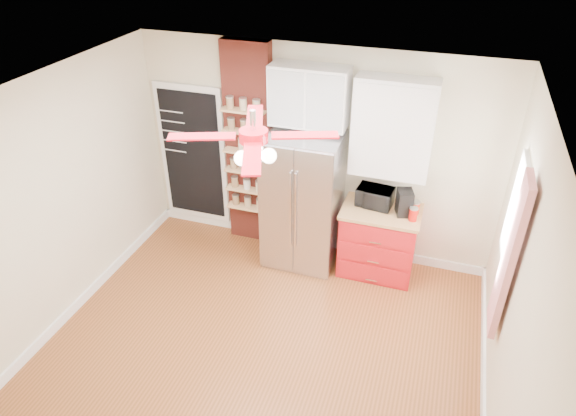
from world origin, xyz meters
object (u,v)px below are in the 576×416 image
(coffee_maker, at_px, (404,202))
(pantry_jar_oats, at_px, (242,144))
(toaster_oven, at_px, (375,197))
(ceiling_fan, at_px, (254,137))
(canister_left, at_px, (413,215))
(red_cabinet, at_px, (378,241))
(fridge, at_px, (303,201))

(coffee_maker, distance_m, pantry_jar_oats, 2.11)
(toaster_oven, xyz_separation_m, pantry_jar_oats, (-1.72, 0.04, 0.43))
(ceiling_fan, relative_size, toaster_oven, 3.33)
(canister_left, height_order, pantry_jar_oats, pantry_jar_oats)
(red_cabinet, xyz_separation_m, pantry_jar_oats, (-1.83, 0.12, 0.99))
(canister_left, bearing_deg, red_cabinet, 163.28)
(ceiling_fan, distance_m, toaster_oven, 2.40)
(canister_left, bearing_deg, fridge, 177.39)
(red_cabinet, height_order, ceiling_fan, ceiling_fan)
(toaster_oven, bearing_deg, pantry_jar_oats, -174.98)
(red_cabinet, height_order, toaster_oven, toaster_oven)
(red_cabinet, bearing_deg, ceiling_fan, -118.71)
(fridge, relative_size, coffee_maker, 5.66)
(coffee_maker, bearing_deg, toaster_oven, 148.87)
(ceiling_fan, height_order, canister_left, ceiling_fan)
(ceiling_fan, distance_m, pantry_jar_oats, 2.24)
(fridge, distance_m, canister_left, 1.35)
(coffee_maker, bearing_deg, pantry_jar_oats, 159.12)
(red_cabinet, relative_size, ceiling_fan, 0.67)
(fridge, xyz_separation_m, pantry_jar_oats, (-0.86, 0.17, 0.57))
(canister_left, relative_size, pantry_jar_oats, 1.08)
(fridge, distance_m, ceiling_fan, 2.25)
(coffee_maker, xyz_separation_m, pantry_jar_oats, (-2.07, 0.12, 0.39))
(pantry_jar_oats, bearing_deg, fridge, -11.21)
(red_cabinet, distance_m, coffee_maker, 0.65)
(fridge, relative_size, toaster_oven, 4.16)
(red_cabinet, bearing_deg, toaster_oven, 142.80)
(fridge, height_order, red_cabinet, fridge)
(toaster_oven, bearing_deg, coffee_maker, -7.42)
(ceiling_fan, height_order, toaster_oven, ceiling_fan)
(ceiling_fan, bearing_deg, toaster_oven, 65.31)
(coffee_maker, relative_size, canister_left, 2.03)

